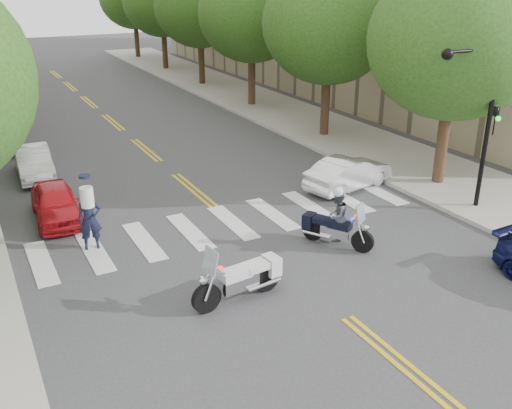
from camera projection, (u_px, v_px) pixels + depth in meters
ground at (347, 318)px, 14.00m from camera, size 140.00×140.00×0.00m
sidewalk_right at (262, 104)px, 36.06m from camera, size 5.00×60.00×0.15m
tree_r_0 at (455, 41)px, 20.59m from camera, size 6.40×6.40×8.45m
tree_r_1 at (329, 24)px, 27.13m from camera, size 6.40×6.40×8.45m
tree_r_2 at (252, 13)px, 33.67m from camera, size 6.40×6.40×8.45m
tree_r_3 at (199, 6)px, 40.21m from camera, size 6.40×6.40×8.45m
tree_r_4 at (162, 1)px, 46.75m from camera, size 6.40×6.40×8.45m
traffic_signal_pole at (481, 108)px, 18.77m from camera, size 2.82×0.42×6.00m
motorcycle_police at (335, 220)px, 17.42m from camera, size 1.43×2.15×1.92m
motorcycle_parked at (245, 278)px, 14.65m from camera, size 2.62×0.81×1.69m
officer_standing at (90, 220)px, 17.15m from camera, size 0.76×0.55×1.92m
convertible at (349, 173)px, 22.09m from camera, size 4.06×2.18×1.27m
parked_car_a at (55, 203)px, 19.28m from camera, size 1.63×3.66×1.22m
parked_car_b at (34, 162)px, 23.37m from camera, size 1.43×3.79×1.24m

